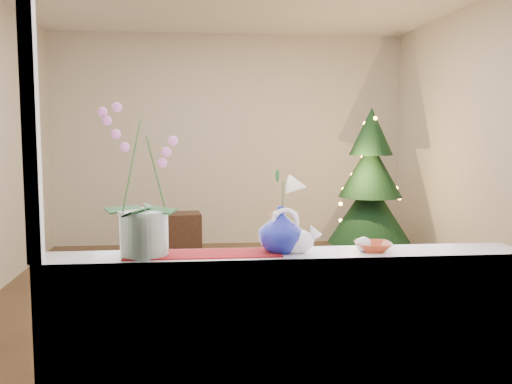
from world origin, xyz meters
TOP-DOWN VIEW (x-y plane):
  - ground at (0.00, 0.00)m, footprint 5.00×5.00m
  - wall_back at (0.00, 2.50)m, footprint 4.50×0.10m
  - wall_front at (0.00, -2.50)m, footprint 4.50×0.10m
  - wall_right at (2.25, 0.00)m, footprint 0.10×5.00m
  - window_apron at (0.00, -2.46)m, footprint 2.20×0.08m
  - windowsill at (0.00, -2.37)m, footprint 2.20×0.26m
  - window_frame at (0.00, -2.47)m, footprint 2.22×0.06m
  - runner at (-0.38, -2.37)m, footprint 0.70×0.20m
  - orchid_pot at (-0.64, -2.37)m, footprint 0.28×0.28m
  - swan at (0.04, -2.38)m, footprint 0.25×0.17m
  - blue_vase at (-0.03, -2.36)m, footprint 0.29×0.29m
  - lily at (-0.03, -2.36)m, footprint 0.14×0.08m
  - paperweight at (0.36, -2.38)m, footprint 0.08×0.08m
  - amber_dish at (0.40, -2.37)m, footprint 0.16×0.16m
  - xmas_tree at (1.54, 1.37)m, footprint 1.10×1.10m
  - side_table at (-0.76, 1.43)m, footprint 0.78×0.45m

SIDE VIEW (x-z plane):
  - ground at x=0.00m, z-range 0.00..0.00m
  - side_table at x=-0.76m, z-range 0.00..0.56m
  - window_apron at x=0.00m, z-range 0.00..0.88m
  - xmas_tree at x=1.54m, z-range 0.00..1.73m
  - windowsill at x=0.00m, z-range 0.88..0.92m
  - runner at x=-0.38m, z-range 0.92..0.93m
  - amber_dish at x=0.40m, z-range 0.92..0.96m
  - paperweight at x=0.36m, z-range 0.92..0.99m
  - swan at x=0.04m, z-range 0.92..1.12m
  - blue_vase at x=-0.03m, z-range 0.92..1.16m
  - lily at x=-0.03m, z-range 1.16..1.35m
  - orchid_pot at x=-0.64m, z-range 0.92..1.60m
  - wall_back at x=0.00m, z-range 0.00..2.70m
  - wall_front at x=0.00m, z-range 0.00..2.70m
  - wall_right at x=2.25m, z-range 0.00..2.70m
  - window_frame at x=0.00m, z-range 0.90..2.50m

